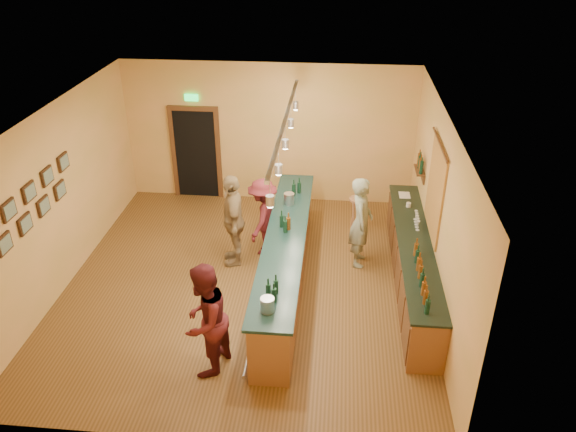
# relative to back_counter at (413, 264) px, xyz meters

# --- Properties ---
(floor) EXTENTS (7.00, 7.00, 0.00)m
(floor) POSITION_rel_back_counter_xyz_m (-2.97, -0.18, -0.49)
(floor) COLOR brown
(floor) RESTS_ON ground
(ceiling) EXTENTS (6.50, 7.00, 0.02)m
(ceiling) POSITION_rel_back_counter_xyz_m (-2.97, -0.18, 2.71)
(ceiling) COLOR silver
(ceiling) RESTS_ON wall_back
(wall_back) EXTENTS (6.50, 0.02, 3.20)m
(wall_back) POSITION_rel_back_counter_xyz_m (-2.97, 3.32, 1.11)
(wall_back) COLOR gold
(wall_back) RESTS_ON floor
(wall_front) EXTENTS (6.50, 0.02, 3.20)m
(wall_front) POSITION_rel_back_counter_xyz_m (-2.97, -3.68, 1.11)
(wall_front) COLOR gold
(wall_front) RESTS_ON floor
(wall_left) EXTENTS (0.02, 7.00, 3.20)m
(wall_left) POSITION_rel_back_counter_xyz_m (-6.22, -0.18, 1.11)
(wall_left) COLOR gold
(wall_left) RESTS_ON floor
(wall_right) EXTENTS (0.02, 7.00, 3.20)m
(wall_right) POSITION_rel_back_counter_xyz_m (0.28, -0.18, 1.11)
(wall_right) COLOR gold
(wall_right) RESTS_ON floor
(doorway) EXTENTS (1.15, 0.09, 2.48)m
(doorway) POSITION_rel_back_counter_xyz_m (-4.67, 3.30, 0.64)
(doorway) COLOR black
(doorway) RESTS_ON wall_back
(tapestry) EXTENTS (0.03, 1.40, 1.60)m
(tapestry) POSITION_rel_back_counter_xyz_m (0.26, 0.22, 1.36)
(tapestry) COLOR maroon
(tapestry) RESTS_ON wall_right
(bottle_shelf) EXTENTS (0.17, 0.55, 0.54)m
(bottle_shelf) POSITION_rel_back_counter_xyz_m (0.20, 1.72, 1.18)
(bottle_shelf) COLOR #503118
(bottle_shelf) RESTS_ON wall_right
(picture_grid) EXTENTS (0.06, 2.20, 0.70)m
(picture_grid) POSITION_rel_back_counter_xyz_m (-6.18, -0.93, 1.46)
(picture_grid) COLOR #382111
(picture_grid) RESTS_ON wall_left
(back_counter) EXTENTS (0.60, 4.55, 1.27)m
(back_counter) POSITION_rel_back_counter_xyz_m (0.00, 0.00, 0.00)
(back_counter) COLOR brown
(back_counter) RESTS_ON floor
(tasting_bar) EXTENTS (0.73, 5.10, 1.38)m
(tasting_bar) POSITION_rel_back_counter_xyz_m (-2.26, -0.18, 0.12)
(tasting_bar) COLOR brown
(tasting_bar) RESTS_ON floor
(pendant_track) EXTENTS (0.11, 4.60, 0.50)m
(pendant_track) POSITION_rel_back_counter_xyz_m (-2.26, -0.18, 2.50)
(pendant_track) COLOR silver
(pendant_track) RESTS_ON ceiling
(bartender) EXTENTS (0.46, 0.67, 1.79)m
(bartender) POSITION_rel_back_counter_xyz_m (-0.92, 0.71, 0.41)
(bartender) COLOR gray
(bartender) RESTS_ON floor
(customer_a) EXTENTS (0.89, 1.02, 1.79)m
(customer_a) POSITION_rel_back_counter_xyz_m (-3.19, -2.38, 0.41)
(customer_a) COLOR #59191E
(customer_a) RESTS_ON floor
(customer_b) EXTENTS (0.66, 1.14, 1.83)m
(customer_b) POSITION_rel_back_counter_xyz_m (-3.31, 0.54, 0.43)
(customer_b) COLOR #997A51
(customer_b) RESTS_ON floor
(customer_c) EXTENTS (0.77, 1.11, 1.57)m
(customer_c) POSITION_rel_back_counter_xyz_m (-2.81, 0.93, 0.30)
(customer_c) COLOR #59191E
(customer_c) RESTS_ON floor
(bar_stool) EXTENTS (0.35, 0.35, 0.73)m
(bar_stool) POSITION_rel_back_counter_xyz_m (-0.95, 2.02, 0.10)
(bar_stool) COLOR #8E5A40
(bar_stool) RESTS_ON floor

